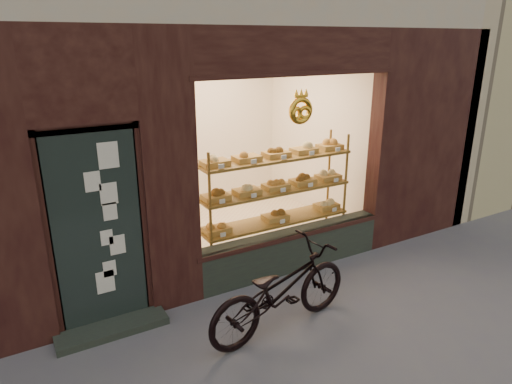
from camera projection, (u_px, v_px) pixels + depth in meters
ground at (379, 374)px, 4.25m from camera, size 90.00×90.00×0.00m
display_shelf at (276, 197)px, 6.27m from camera, size 2.20×0.45×1.70m
bicycle at (281, 290)px, 4.77m from camera, size 1.85×0.83×0.94m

